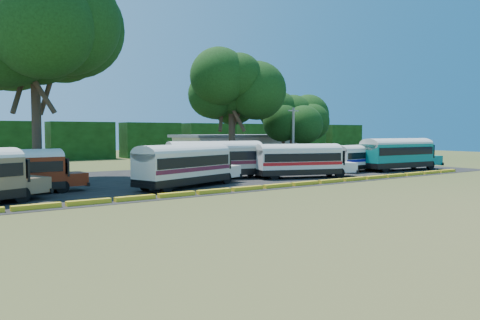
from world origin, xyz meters
TOP-DOWN VIEW (x-y plane):
  - ground at (0.00, 0.00)m, footprint 160.00×160.00m
  - asphalt_strip at (1.00, 12.00)m, footprint 64.00×24.00m
  - curb at (-0.00, 1.00)m, footprint 53.70×0.45m
  - terminal_building at (18.00, 30.00)m, footprint 19.00×9.00m
  - treeline_backdrop at (0.00, 48.00)m, footprint 130.00×4.00m
  - bus_red at (-17.05, 8.13)m, footprint 9.88×2.85m
  - bus_cream_west at (-4.48, 5.23)m, footprint 10.77×5.80m
  - bus_cream_east at (1.25, 9.58)m, footprint 11.17×4.82m
  - bus_white_red at (8.24, 5.72)m, footprint 10.27×5.39m
  - bus_white_blue at (18.95, 7.46)m, footprint 9.21×2.95m
  - bus_teal at (23.21, 5.56)m, footprint 11.40×3.61m
  - tree_west at (-13.19, 16.24)m, footprint 13.05×13.05m
  - tree_center at (9.83, 19.69)m, footprint 9.51×9.51m
  - tree_east at (20.95, 21.07)m, footprint 7.79×7.79m
  - utility_pole at (15.49, 14.86)m, footprint 1.60×0.30m

SIDE VIEW (x-z plane):
  - ground at x=0.00m, z-range 0.00..0.00m
  - asphalt_strip at x=1.00m, z-range 0.00..0.02m
  - curb at x=0.00m, z-range 0.00..0.30m
  - bus_white_blue at x=18.95m, z-range 0.19..3.17m
  - bus_red at x=-17.05m, z-range 0.24..3.45m
  - bus_white_red at x=8.24m, z-range 0.22..3.50m
  - bus_cream_west at x=-4.48m, z-range 0.23..3.68m
  - bus_cream_east at x=1.25m, z-range 0.23..3.80m
  - terminal_building at x=18.00m, z-range 0.03..4.03m
  - bus_teal at x=23.21m, z-range 0.27..3.96m
  - treeline_backdrop at x=0.00m, z-range 0.00..6.00m
  - utility_pole at x=15.49m, z-range 0.11..7.44m
  - tree_east at x=20.95m, z-range 1.86..11.37m
  - tree_center at x=9.83m, z-range 3.22..16.76m
  - tree_west at x=-13.19m, z-range 4.21..22.27m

